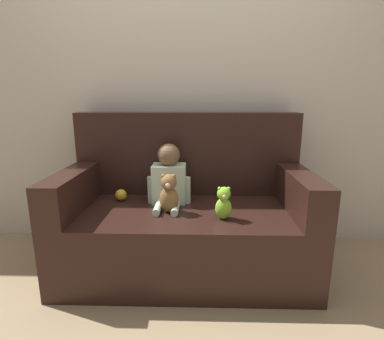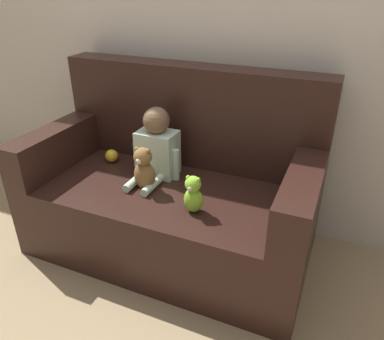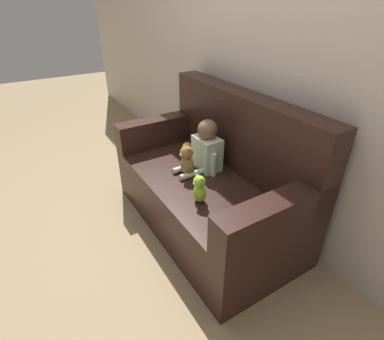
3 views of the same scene
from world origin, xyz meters
name	(u,v)px [view 3 (image 3 of 3)]	position (x,y,z in m)	size (l,w,h in m)	color
ground_plane	(204,222)	(0.00, 0.00, 0.00)	(12.00, 12.00, 0.00)	#9E8460
wall_back	(268,52)	(0.00, 0.50, 1.30)	(8.00, 0.05, 2.60)	beige
couch	(212,184)	(0.00, 0.07, 0.36)	(1.61, 0.83, 1.04)	black
person_baby	(206,149)	(-0.12, 0.08, 0.62)	(0.29, 0.35, 0.41)	silver
teddy_bear_brown	(187,161)	(-0.10, -0.10, 0.57)	(0.12, 0.11, 0.25)	olive
plush_toy_side	(200,189)	(0.23, -0.20, 0.54)	(0.10, 0.09, 0.20)	#8CD133
toy_ball	(187,147)	(-0.46, 0.11, 0.48)	(0.08, 0.08, 0.08)	gold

